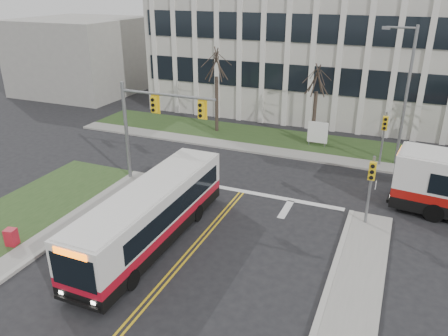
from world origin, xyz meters
TOP-DOWN VIEW (x-y plane):
  - ground at (0.00, 0.00)m, footprint 120.00×120.00m
  - sidewalk_cross at (5.00, 15.20)m, footprint 44.00×1.60m
  - building_lawn at (5.00, 18.00)m, footprint 44.00×5.00m
  - office_building at (5.00, 30.00)m, footprint 40.00×16.00m
  - building_annex at (-26.00, 26.00)m, footprint 12.00×12.00m
  - mast_arm_signal at (-5.62, 7.16)m, footprint 6.11×0.38m
  - signal_pole_near at (7.20, 6.90)m, footprint 0.34×0.39m
  - signal_pole_far at (7.20, 15.40)m, footprint 0.34×0.39m
  - streetlight at (8.03, 16.20)m, footprint 2.15×0.25m
  - directory_sign at (2.50, 17.50)m, footprint 1.50×0.12m
  - tree_left at (-6.00, 18.00)m, footprint 1.80×1.80m
  - tree_mid at (2.00, 18.20)m, footprint 1.80×1.80m
  - bus_main at (-2.05, 1.34)m, footprint 2.35×10.68m
  - newspaper_box_red at (-7.94, -1.62)m, footprint 0.58×0.54m

SIDE VIEW (x-z plane):
  - ground at x=0.00m, z-range 0.00..0.00m
  - building_lawn at x=5.00m, z-range 0.00..0.12m
  - sidewalk_cross at x=5.00m, z-range 0.00..0.14m
  - newspaper_box_red at x=-7.94m, z-range 0.00..0.95m
  - directory_sign at x=2.50m, z-range 0.17..2.17m
  - bus_main at x=-2.05m, z-range 0.00..2.85m
  - signal_pole_near at x=7.20m, z-range 0.60..4.40m
  - signal_pole_far at x=7.20m, z-range 0.60..4.40m
  - building_annex at x=-26.00m, z-range 0.00..8.00m
  - mast_arm_signal at x=-5.62m, z-range 1.16..7.36m
  - tree_mid at x=2.00m, z-range 1.47..8.29m
  - streetlight at x=8.03m, z-range 0.59..9.79m
  - tree_left at x=-6.00m, z-range 1.66..9.36m
  - office_building at x=5.00m, z-range 0.00..12.00m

